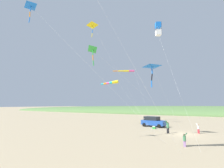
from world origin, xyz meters
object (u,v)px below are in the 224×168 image
at_px(cooler_box, 154,127).
at_px(kite_windsock_rainbow_low_near, 127,71).
at_px(person_adult_flyer, 168,126).
at_px(kite_delta_yellow_midlevel, 92,26).
at_px(person_child_green_jacket, 185,139).
at_px(kite_delta_green_low_center, 93,50).
at_px(kite_delta_red_high_left, 31,7).
at_px(parked_car, 153,121).
at_px(person_child_grey_jacket, 198,128).
at_px(kite_windsock_long_streamer_left, 112,83).
at_px(kite_box_teal_far_right, 158,29).
at_px(kite_delta_magenta_far_left, 152,66).

xyz_separation_m(cooler_box, kite_windsock_rainbow_low_near, (-9.36, -8.99, 12.19)).
xyz_separation_m(person_adult_flyer, kite_delta_yellow_midlevel, (-1.80, -14.64, 19.26)).
distance_m(person_child_green_jacket, kite_delta_green_low_center, 14.09).
xyz_separation_m(kite_delta_red_high_left, kite_windsock_rainbow_low_near, (-27.51, -0.81, -2.23)).
bearing_deg(parked_car, kite_delta_yellow_midlevel, -68.57).
xyz_separation_m(person_child_grey_jacket, kite_windsock_long_streamer_left, (-2.27, -15.15, 7.66)).
bearing_deg(kite_box_teal_far_right, person_child_grey_jacket, 160.74).
bearing_deg(person_child_green_jacket, person_child_grey_jacket, 174.58).
relative_size(cooler_box, kite_delta_yellow_midlevel, 0.03).
bearing_deg(person_child_grey_jacket, kite_delta_red_high_left, -42.40).
bearing_deg(person_adult_flyer, kite_windsock_long_streamer_left, -109.71).
distance_m(person_adult_flyer, kite_box_teal_far_right, 13.53).
bearing_deg(kite_windsock_long_streamer_left, person_adult_flyer, 70.29).
bearing_deg(person_adult_flyer, kite_windsock_rainbow_low_near, -137.34).
xyz_separation_m(cooler_box, person_adult_flyer, (3.57, 2.93, 0.75)).
relative_size(parked_car, kite_windsock_rainbow_low_near, 0.36).
height_order(parked_car, person_child_green_jacket, parked_car).
height_order(kite_windsock_rainbow_low_near, kite_delta_green_low_center, kite_windsock_rainbow_low_near).
distance_m(kite_windsock_rainbow_low_near, kite_box_teal_far_right, 23.67).
distance_m(kite_delta_green_low_center, kite_windsock_long_streamer_left, 13.88).
bearing_deg(kite_delta_yellow_midlevel, cooler_box, 98.60).
xyz_separation_m(kite_windsock_rainbow_low_near, kite_windsock_long_streamer_left, (8.88, 0.60, -3.98)).
distance_m(cooler_box, kite_windsock_rainbow_low_near, 17.81).
distance_m(person_adult_flyer, person_child_grey_jacket, 4.24).
bearing_deg(person_child_green_jacket, kite_delta_magenta_far_left, -135.28).
height_order(kite_delta_green_low_center, kite_box_teal_far_right, kite_box_teal_far_right).
height_order(person_child_green_jacket, kite_windsock_rainbow_low_near, kite_windsock_rainbow_low_near).
bearing_deg(kite_delta_green_low_center, kite_delta_magenta_far_left, 134.73).
distance_m(kite_delta_red_high_left, kite_windsock_long_streamer_left, 19.64).
relative_size(kite_delta_magenta_far_left, kite_windsock_long_streamer_left, 0.86).
height_order(cooler_box, kite_delta_red_high_left, kite_delta_red_high_left).
bearing_deg(kite_delta_red_high_left, kite_windsock_long_streamer_left, -179.34).
height_order(person_child_green_jacket, kite_delta_red_high_left, kite_delta_red_high_left).
bearing_deg(kite_delta_yellow_midlevel, person_child_grey_jacket, 89.97).
relative_size(kite_windsock_rainbow_low_near, kite_delta_magenta_far_left, 1.33).
relative_size(person_adult_flyer, kite_delta_magenta_far_left, 0.19).
bearing_deg(kite_delta_green_low_center, person_child_grey_jacket, 134.99).
bearing_deg(kite_delta_green_low_center, kite_delta_yellow_midlevel, -143.85).
xyz_separation_m(person_adult_flyer, kite_box_teal_far_right, (7.07, 0.74, 11.51)).
bearing_deg(kite_box_teal_far_right, person_adult_flyer, -174.03).
bearing_deg(person_adult_flyer, kite_delta_green_low_center, -37.60).
xyz_separation_m(parked_car, kite_windsock_rainbow_low_near, (-6.86, -8.18, 11.45)).
height_order(kite_windsock_rainbow_low_near, kite_delta_magenta_far_left, kite_windsock_rainbow_low_near).
xyz_separation_m(person_child_grey_jacket, kite_delta_magenta_far_left, (5.03, -4.98, 8.40)).
xyz_separation_m(person_child_green_jacket, kite_windsock_long_streamer_left, (-11.44, -14.28, 7.70)).
relative_size(kite_windsock_rainbow_low_near, kite_box_teal_far_right, 0.96).
relative_size(person_child_grey_jacket, kite_windsock_long_streamer_left, 0.13).
bearing_deg(parked_car, kite_delta_green_low_center, -11.71).
distance_m(kite_delta_yellow_midlevel, kite_delta_magenta_far_left, 18.16).
bearing_deg(parked_car, cooler_box, 17.88).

